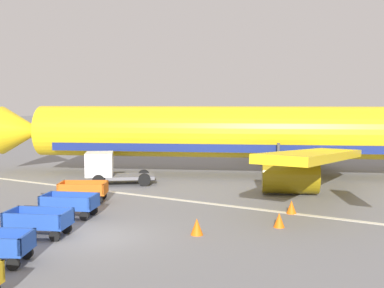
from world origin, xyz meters
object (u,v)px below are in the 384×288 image
at_px(traffic_cone_mid_apron, 197,227).
at_px(traffic_cone_by_carts, 291,207).
at_px(baggage_cart_fourth_in_row, 69,204).
at_px(service_truck_beside_carts, 107,168).
at_px(traffic_cone_near_plane, 279,220).
at_px(baggage_cart_third_in_row, 38,222).
at_px(baggage_cart_far_end, 83,191).
at_px(airplane, 256,134).

bearing_deg(traffic_cone_mid_apron, traffic_cone_by_carts, 68.18).
bearing_deg(baggage_cart_fourth_in_row, service_truck_beside_carts, 117.74).
bearing_deg(service_truck_beside_carts, traffic_cone_near_plane, -18.96).
bearing_deg(traffic_cone_by_carts, service_truck_beside_carts, 171.86).
height_order(baggage_cart_third_in_row, baggage_cart_far_end, same).
relative_size(service_truck_beside_carts, traffic_cone_by_carts, 7.24).
height_order(baggage_cart_fourth_in_row, service_truck_beside_carts, service_truck_beside_carts).
xyz_separation_m(baggage_cart_third_in_row, service_truck_beside_carts, (-5.24, 10.69, 0.50)).
xyz_separation_m(service_truck_beside_carts, traffic_cone_by_carts, (12.91, -1.85, -0.78)).
bearing_deg(traffic_cone_by_carts, baggage_cart_far_end, -164.65).
bearing_deg(traffic_cone_near_plane, baggage_cart_third_in_row, -142.50).
height_order(airplane, traffic_cone_mid_apron, airplane).
relative_size(baggage_cart_third_in_row, traffic_cone_near_plane, 5.58).
distance_m(baggage_cart_fourth_in_row, traffic_cone_by_carts, 10.62).
relative_size(baggage_cart_far_end, traffic_cone_mid_apron, 5.03).
height_order(traffic_cone_mid_apron, traffic_cone_by_carts, traffic_cone_mid_apron).
xyz_separation_m(baggage_cart_far_end, traffic_cone_near_plane, (10.98, 0.22, -0.28)).
distance_m(airplane, traffic_cone_by_carts, 11.97).
relative_size(airplane, service_truck_beside_carts, 7.72).
relative_size(baggage_cart_fourth_in_row, baggage_cart_far_end, 1.04).
bearing_deg(baggage_cart_far_end, traffic_cone_mid_apron, -16.91).
height_order(service_truck_beside_carts, traffic_cone_near_plane, service_truck_beside_carts).
xyz_separation_m(airplane, traffic_cone_near_plane, (6.28, -12.72, -2.73)).
xyz_separation_m(baggage_cart_third_in_row, traffic_cone_by_carts, (7.67, 8.84, -0.28)).
height_order(airplane, traffic_cone_by_carts, airplane).
distance_m(baggage_cart_fourth_in_row, service_truck_beside_carts, 8.66).
relative_size(baggage_cart_third_in_row, baggage_cart_far_end, 1.04).
bearing_deg(service_truck_beside_carts, traffic_cone_mid_apron, -34.42).
bearing_deg(airplane, baggage_cart_fourth_in_row, -100.53).
xyz_separation_m(baggage_cart_fourth_in_row, service_truck_beside_carts, (-4.02, 7.65, 0.50)).
xyz_separation_m(baggage_cart_far_end, traffic_cone_mid_apron, (8.45, -2.57, -0.26)).
xyz_separation_m(traffic_cone_mid_apron, traffic_cone_by_carts, (2.20, 5.49, -0.02)).
relative_size(baggage_cart_far_end, traffic_cone_by_carts, 5.38).
bearing_deg(service_truck_beside_carts, baggage_cart_far_end, -64.66).
distance_m(baggage_cart_third_in_row, baggage_cart_fourth_in_row, 3.27).
bearing_deg(service_truck_beside_carts, baggage_cart_third_in_row, -63.87).
relative_size(airplane, baggage_cart_third_in_row, 10.03).
distance_m(baggage_cart_fourth_in_row, traffic_cone_mid_apron, 6.70).
relative_size(baggage_cart_fourth_in_row, traffic_cone_mid_apron, 5.22).
height_order(baggage_cart_fourth_in_row, traffic_cone_by_carts, baggage_cart_fourth_in_row).
relative_size(service_truck_beside_carts, traffic_cone_near_plane, 7.26).
bearing_deg(traffic_cone_by_carts, traffic_cone_near_plane, -83.03).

